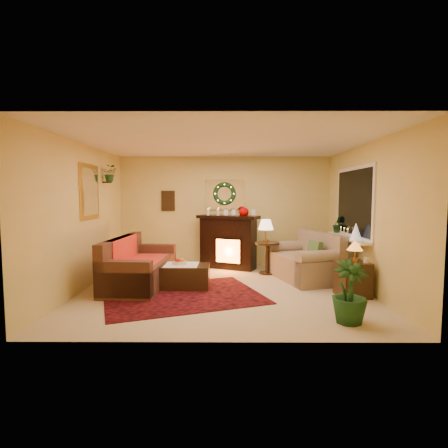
{
  "coord_description": "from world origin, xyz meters",
  "views": [
    {
      "loc": [
        0.04,
        -6.14,
        1.69
      ],
      "look_at": [
        0.0,
        0.35,
        1.15
      ],
      "focal_mm": 28.0,
      "sensor_mm": 36.0,
      "label": 1
    }
  ],
  "objects_px": {
    "end_table_square": "(353,280)",
    "coffee_table": "(182,276)",
    "side_table_round": "(267,259)",
    "sofa": "(141,262)",
    "loveseat": "(303,258)",
    "fireplace": "(228,245)"
  },
  "relations": [
    {
      "from": "fireplace",
      "to": "loveseat",
      "type": "xyz_separation_m",
      "value": [
        1.5,
        -1.03,
        -0.13
      ]
    },
    {
      "from": "side_table_round",
      "to": "sofa",
      "type": "bearing_deg",
      "value": -159.17
    },
    {
      "from": "sofa",
      "to": "fireplace",
      "type": "height_order",
      "value": "fireplace"
    },
    {
      "from": "loveseat",
      "to": "coffee_table",
      "type": "xyz_separation_m",
      "value": [
        -2.36,
        -0.7,
        -0.21
      ]
    },
    {
      "from": "fireplace",
      "to": "loveseat",
      "type": "relative_size",
      "value": 0.78
    },
    {
      "from": "sofa",
      "to": "loveseat",
      "type": "relative_size",
      "value": 1.29
    },
    {
      "from": "side_table_round",
      "to": "end_table_square",
      "type": "relative_size",
      "value": 1.17
    },
    {
      "from": "sofa",
      "to": "side_table_round",
      "type": "bearing_deg",
      "value": 23.82
    },
    {
      "from": "end_table_square",
      "to": "loveseat",
      "type": "bearing_deg",
      "value": 114.79
    },
    {
      "from": "fireplace",
      "to": "end_table_square",
      "type": "bearing_deg",
      "value": -23.25
    },
    {
      "from": "sofa",
      "to": "loveseat",
      "type": "distance_m",
      "value": 3.19
    },
    {
      "from": "side_table_round",
      "to": "coffee_table",
      "type": "relative_size",
      "value": 0.68
    },
    {
      "from": "side_table_round",
      "to": "end_table_square",
      "type": "xyz_separation_m",
      "value": [
        1.24,
        -1.67,
        -0.05
      ]
    },
    {
      "from": "loveseat",
      "to": "side_table_round",
      "type": "distance_m",
      "value": 0.81
    },
    {
      "from": "end_table_square",
      "to": "coffee_table",
      "type": "xyz_separation_m",
      "value": [
        -2.92,
        0.52,
        -0.06
      ]
    },
    {
      "from": "side_table_round",
      "to": "coffee_table",
      "type": "xyz_separation_m",
      "value": [
        -1.69,
        -1.15,
        -0.12
      ]
    },
    {
      "from": "fireplace",
      "to": "side_table_round",
      "type": "height_order",
      "value": "fireplace"
    },
    {
      "from": "coffee_table",
      "to": "loveseat",
      "type": "bearing_deg",
      "value": 17.05
    },
    {
      "from": "loveseat",
      "to": "end_table_square",
      "type": "relative_size",
      "value": 2.77
    },
    {
      "from": "end_table_square",
      "to": "coffee_table",
      "type": "relative_size",
      "value": 0.58
    },
    {
      "from": "loveseat",
      "to": "side_table_round",
      "type": "relative_size",
      "value": 2.36
    },
    {
      "from": "fireplace",
      "to": "end_table_square",
      "type": "relative_size",
      "value": 2.16
    }
  ]
}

